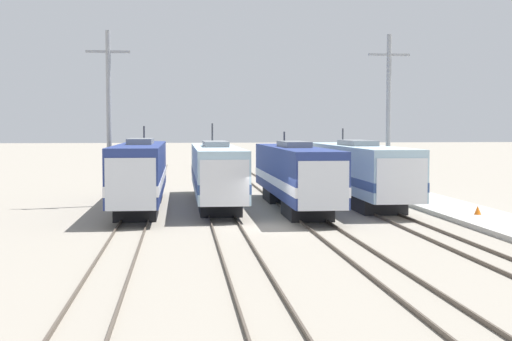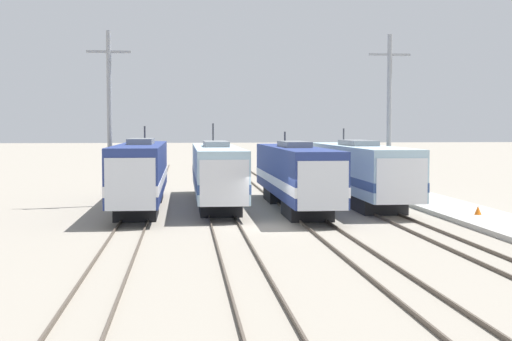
% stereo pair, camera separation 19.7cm
% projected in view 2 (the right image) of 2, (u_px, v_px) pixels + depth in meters
% --- Properties ---
extents(ground_plane, '(400.00, 400.00, 0.00)m').
position_uv_depth(ground_plane, '(272.00, 227.00, 36.34)').
color(ground_plane, gray).
extents(rail_pair_far_left, '(1.51, 120.00, 0.15)m').
position_uv_depth(rail_pair_far_left, '(131.00, 228.00, 35.61)').
color(rail_pair_far_left, '#4C4238').
rests_on(rail_pair_far_left, ground_plane).
extents(rail_pair_center_left, '(1.51, 120.00, 0.15)m').
position_uv_depth(rail_pair_center_left, '(226.00, 226.00, 36.09)').
color(rail_pair_center_left, '#4C4238').
rests_on(rail_pair_center_left, ground_plane).
extents(rail_pair_center_right, '(1.51, 120.00, 0.15)m').
position_uv_depth(rail_pair_center_right, '(318.00, 225.00, 36.57)').
color(rail_pair_center_right, '#4C4238').
rests_on(rail_pair_center_right, ground_plane).
extents(rail_pair_far_right, '(1.51, 120.00, 0.15)m').
position_uv_depth(rail_pair_far_right, '(408.00, 224.00, 37.05)').
color(rail_pair_far_right, '#4C4238').
rests_on(rail_pair_far_right, ground_plane).
extents(locomotive_far_left, '(2.77, 19.24, 5.19)m').
position_uv_depth(locomotive_far_left, '(141.00, 173.00, 44.26)').
color(locomotive_far_left, black).
rests_on(locomotive_far_left, ground_plane).
extents(locomotive_center_left, '(2.85, 19.73, 5.38)m').
position_uv_depth(locomotive_center_left, '(216.00, 172.00, 46.40)').
color(locomotive_center_left, '#232326').
rests_on(locomotive_center_left, ground_plane).
extents(locomotive_center_right, '(2.82, 18.73, 4.80)m').
position_uv_depth(locomotive_center_right, '(296.00, 175.00, 43.95)').
color(locomotive_center_right, black).
rests_on(locomotive_center_right, ground_plane).
extents(locomotive_far_right, '(3.09, 19.58, 5.01)m').
position_uv_depth(locomotive_far_right, '(360.00, 171.00, 47.25)').
color(locomotive_far_right, '#232326').
rests_on(locomotive_far_right, ground_plane).
extents(catenary_tower_left, '(2.83, 0.32, 11.30)m').
position_uv_depth(catenary_tower_left, '(109.00, 115.00, 45.93)').
color(catenary_tower_left, gray).
rests_on(catenary_tower_left, ground_plane).
extents(catenary_tower_right, '(2.83, 0.32, 11.30)m').
position_uv_depth(catenary_tower_right, '(389.00, 115.00, 47.80)').
color(catenary_tower_right, gray).
rests_on(catenary_tower_right, ground_plane).
extents(platform, '(4.00, 120.00, 0.27)m').
position_uv_depth(platform, '(494.00, 221.00, 37.52)').
color(platform, '#A8A59E').
rests_on(platform, ground_plane).
extents(traffic_cone, '(0.40, 0.40, 0.49)m').
position_uv_depth(traffic_cone, '(478.00, 210.00, 39.29)').
color(traffic_cone, orange).
rests_on(traffic_cone, platform).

